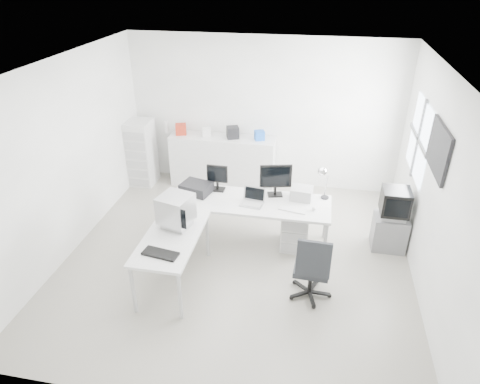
% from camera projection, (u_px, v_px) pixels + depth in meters
% --- Properties ---
extents(floor, '(5.00, 5.00, 0.01)m').
position_uv_depth(floor, '(237.00, 257.00, 6.41)').
color(floor, '#B3B1A1').
rests_on(floor, ground).
extents(ceiling, '(5.00, 5.00, 0.01)m').
position_uv_depth(ceiling, '(237.00, 67.00, 5.06)').
color(ceiling, white).
rests_on(ceiling, back_wall).
extents(back_wall, '(5.00, 0.02, 2.80)m').
position_uv_depth(back_wall, '(263.00, 114.00, 7.88)').
color(back_wall, white).
rests_on(back_wall, floor).
extents(left_wall, '(0.02, 5.00, 2.80)m').
position_uv_depth(left_wall, '(67.00, 158.00, 6.14)').
color(left_wall, white).
rests_on(left_wall, floor).
extents(right_wall, '(0.02, 5.00, 2.80)m').
position_uv_depth(right_wall, '(434.00, 190.00, 5.32)').
color(right_wall, white).
rests_on(right_wall, floor).
extents(window, '(0.02, 1.20, 1.10)m').
position_uv_depth(window, '(419.00, 139.00, 6.26)').
color(window, white).
rests_on(window, right_wall).
extents(wall_picture, '(0.04, 0.90, 0.60)m').
position_uv_depth(wall_picture, '(439.00, 149.00, 5.17)').
color(wall_picture, black).
rests_on(wall_picture, right_wall).
extents(main_desk, '(2.40, 0.80, 0.75)m').
position_uv_depth(main_desk, '(249.00, 222.00, 6.56)').
color(main_desk, silver).
rests_on(main_desk, floor).
extents(side_desk, '(0.70, 1.40, 0.75)m').
position_uv_depth(side_desk, '(173.00, 259.00, 5.75)').
color(side_desk, silver).
rests_on(side_desk, floor).
extents(drawer_pedestal, '(0.40, 0.50, 0.60)m').
position_uv_depth(drawer_pedestal, '(295.00, 229.00, 6.52)').
color(drawer_pedestal, silver).
rests_on(drawer_pedestal, floor).
extents(inkjet_printer, '(0.52, 0.45, 0.16)m').
position_uv_depth(inkjet_printer, '(196.00, 188.00, 6.56)').
color(inkjet_printer, black).
rests_on(inkjet_printer, main_desk).
extents(lcd_monitor_small, '(0.33, 0.19, 0.41)m').
position_uv_depth(lcd_monitor_small, '(217.00, 178.00, 6.58)').
color(lcd_monitor_small, black).
rests_on(lcd_monitor_small, main_desk).
extents(lcd_monitor_large, '(0.51, 0.30, 0.50)m').
position_uv_depth(lcd_monitor_large, '(276.00, 181.00, 6.41)').
color(lcd_monitor_large, black).
rests_on(lcd_monitor_large, main_desk).
extents(laptop, '(0.40, 0.41, 0.23)m').
position_uv_depth(laptop, '(252.00, 198.00, 6.22)').
color(laptop, '#B7B7BA').
rests_on(laptop, main_desk).
extents(white_keyboard, '(0.41, 0.20, 0.02)m').
position_uv_depth(white_keyboard, '(292.00, 210.00, 6.13)').
color(white_keyboard, silver).
rests_on(white_keyboard, main_desk).
extents(white_mouse, '(0.06, 0.06, 0.06)m').
position_uv_depth(white_mouse, '(314.00, 209.00, 6.12)').
color(white_mouse, silver).
rests_on(white_mouse, main_desk).
extents(laser_printer, '(0.34, 0.30, 0.18)m').
position_uv_depth(laser_printer, '(301.00, 193.00, 6.40)').
color(laser_printer, '#9E9E9E').
rests_on(laser_printer, main_desk).
extents(desk_lamp, '(0.17, 0.17, 0.44)m').
position_uv_depth(desk_lamp, '(326.00, 185.00, 6.34)').
color(desk_lamp, silver).
rests_on(desk_lamp, main_desk).
extents(crt_monitor, '(0.53, 0.53, 0.50)m').
position_uv_depth(crt_monitor, '(176.00, 210.00, 5.66)').
color(crt_monitor, '#B7B7BA').
rests_on(crt_monitor, side_desk).
extents(black_keyboard, '(0.47, 0.25, 0.03)m').
position_uv_depth(black_keyboard, '(160.00, 254.00, 5.22)').
color(black_keyboard, black).
rests_on(black_keyboard, side_desk).
extents(office_chair, '(0.60, 0.60, 0.99)m').
position_uv_depth(office_chair, '(312.00, 265.00, 5.46)').
color(office_chair, '#26272B').
rests_on(office_chair, floor).
extents(tv_cabinet, '(0.50, 0.41, 0.54)m').
position_uv_depth(tv_cabinet, '(389.00, 232.00, 6.50)').
color(tv_cabinet, slate).
rests_on(tv_cabinet, floor).
extents(crt_tv, '(0.50, 0.48, 0.45)m').
position_uv_depth(crt_tv, '(395.00, 204.00, 6.26)').
color(crt_tv, black).
rests_on(crt_tv, tv_cabinet).
extents(sideboard, '(1.98, 0.50, 0.99)m').
position_uv_depth(sideboard, '(223.00, 161.00, 8.21)').
color(sideboard, silver).
rests_on(sideboard, floor).
extents(clutter_box_a, '(0.24, 0.23, 0.20)m').
position_uv_depth(clutter_box_a, '(181.00, 129.00, 8.06)').
color(clutter_box_a, '#A72A17').
rests_on(clutter_box_a, sideboard).
extents(clutter_box_b, '(0.19, 0.18, 0.16)m').
position_uv_depth(clutter_box_b, '(207.00, 132.00, 7.99)').
color(clutter_box_b, silver).
rests_on(clutter_box_b, sideboard).
extents(clutter_box_c, '(0.27, 0.26, 0.21)m').
position_uv_depth(clutter_box_c, '(233.00, 132.00, 7.89)').
color(clutter_box_c, black).
rests_on(clutter_box_c, sideboard).
extents(clutter_box_d, '(0.22, 0.20, 0.17)m').
position_uv_depth(clutter_box_d, '(259.00, 135.00, 7.82)').
color(clutter_box_d, blue).
rests_on(clutter_box_d, sideboard).
extents(clutter_bottle, '(0.07, 0.07, 0.22)m').
position_uv_depth(clutter_bottle, '(166.00, 127.00, 8.14)').
color(clutter_bottle, silver).
rests_on(clutter_bottle, sideboard).
extents(filing_cabinet, '(0.44, 0.53, 1.27)m').
position_uv_depth(filing_cabinet, '(142.00, 153.00, 8.23)').
color(filing_cabinet, silver).
rests_on(filing_cabinet, floor).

